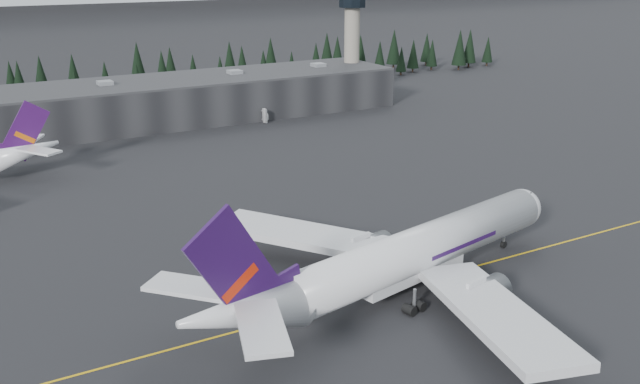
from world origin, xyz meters
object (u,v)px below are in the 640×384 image
gse_vehicle_b (266,120)px  jet_main (396,259)px  control_tower (352,30)px  terminal (141,103)px

gse_vehicle_b → jet_main: bearing=-28.9°
gse_vehicle_b → control_tower: bearing=102.6°
terminal → gse_vehicle_b: (32.19, -16.86, -5.53)m
terminal → gse_vehicle_b: 36.76m
control_tower → jet_main: bearing=-120.0°
jet_main → control_tower: bearing=48.0°
control_tower → gse_vehicle_b: bearing=-155.1°
terminal → control_tower: bearing=2.3°
jet_main → terminal: bearing=77.4°
terminal → gse_vehicle_b: bearing=-27.6°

